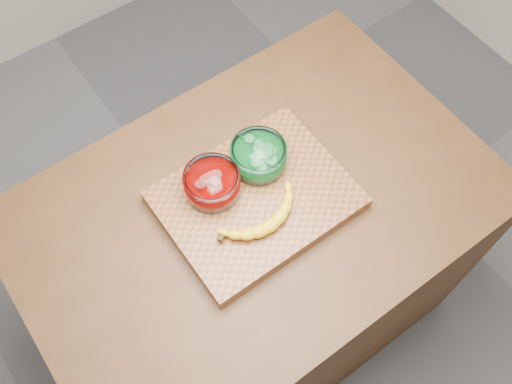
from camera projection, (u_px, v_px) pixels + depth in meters
ground at (256, 310)px, 2.22m from camera, size 3.50×3.50×0.00m
counter at (256, 269)px, 1.82m from camera, size 1.20×0.80×0.90m
cutting_board at (256, 200)px, 1.41m from camera, size 0.45×0.35×0.04m
bowl_red at (212, 183)px, 1.37m from camera, size 0.14×0.14×0.06m
bowl_green at (258, 156)px, 1.41m from camera, size 0.14×0.14×0.07m
banana at (263, 217)px, 1.34m from camera, size 0.25×0.12×0.04m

